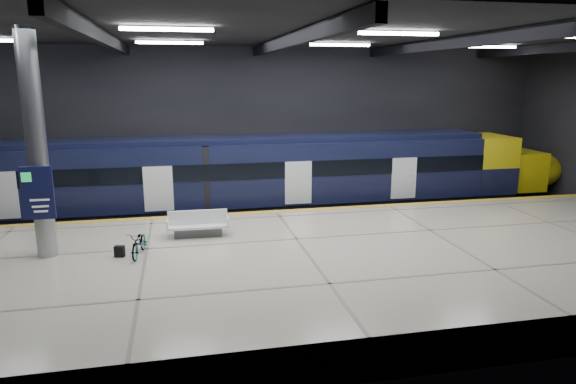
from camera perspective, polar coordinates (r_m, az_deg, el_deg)
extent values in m
plane|color=black|center=(19.06, 0.27, -7.47)|extent=(30.00, 30.00, 0.00)
cube|color=black|center=(25.90, -3.51, 6.98)|extent=(30.00, 0.10, 8.00)
cube|color=black|center=(10.54, 9.56, -1.63)|extent=(30.00, 0.10, 8.00)
cube|color=black|center=(17.95, 0.29, 17.25)|extent=(30.00, 16.00, 0.10)
cube|color=black|center=(17.66, -19.89, 15.79)|extent=(0.25, 16.00, 0.40)
cube|color=black|center=(17.93, 0.29, 16.46)|extent=(0.25, 16.00, 0.40)
cube|color=black|center=(20.08, 17.93, 15.47)|extent=(0.25, 16.00, 0.40)
cube|color=white|center=(15.54, -13.28, 17.19)|extent=(2.60, 0.18, 0.10)
cube|color=white|center=(16.96, 12.23, 16.84)|extent=(2.60, 0.18, 0.10)
cube|color=white|center=(21.53, -12.99, 15.87)|extent=(2.60, 0.18, 0.10)
cube|color=white|center=(22.57, 5.80, 15.96)|extent=(2.60, 0.18, 0.10)
cube|color=white|center=(25.57, 21.44, 14.79)|extent=(2.60, 0.18, 0.10)
cube|color=beige|center=(16.59, 2.12, -8.60)|extent=(30.00, 11.00, 1.10)
cube|color=gold|center=(21.30, -1.30, -2.18)|extent=(30.00, 0.40, 0.01)
cube|color=gray|center=(23.50, -2.21, -3.35)|extent=(30.00, 0.08, 0.16)
cube|color=gray|center=(24.87, -2.78, -2.45)|extent=(30.00, 0.08, 0.16)
cube|color=black|center=(23.85, -6.68, -2.02)|extent=(24.00, 2.58, 0.80)
cube|color=black|center=(23.46, -6.79, 2.18)|extent=(24.00, 2.80, 2.75)
cube|color=black|center=(23.24, -6.89, 5.81)|extent=(24.00, 2.30, 0.24)
cube|color=black|center=(22.03, -6.47, 2.23)|extent=(24.00, 0.04, 0.70)
cube|color=white|center=(22.62, 1.15, 1.03)|extent=(1.20, 0.05, 1.90)
cube|color=yellow|center=(27.80, 20.99, 3.07)|extent=(2.00, 2.80, 2.75)
ellipsoid|color=yellow|center=(29.36, 25.19, 2.23)|extent=(3.60, 2.52, 1.90)
cube|color=black|center=(27.94, 21.53, 3.43)|extent=(1.60, 2.38, 0.80)
cube|color=#595B60|center=(18.34, -9.94, -4.36)|extent=(1.66, 0.56, 0.31)
cube|color=white|center=(18.27, -9.97, -3.65)|extent=(2.08, 0.93, 0.08)
cube|color=white|center=(18.20, -10.00, -2.78)|extent=(2.06, 0.13, 0.51)
cube|color=white|center=(18.27, -13.21, -3.40)|extent=(0.08, 0.88, 0.31)
cube|color=white|center=(18.27, -6.75, -3.14)|extent=(0.08, 0.88, 0.31)
imported|color=#99999E|center=(16.73, -16.21, -5.45)|extent=(0.80, 1.63, 0.82)
cube|color=black|center=(16.86, -18.21, -6.28)|extent=(0.34, 0.25, 0.35)
cylinder|color=#9EA0A5|center=(17.13, -26.17, 4.61)|extent=(0.60, 0.60, 6.90)
cube|color=#11143E|center=(16.94, -26.06, -0.10)|extent=(0.90, 0.12, 1.60)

